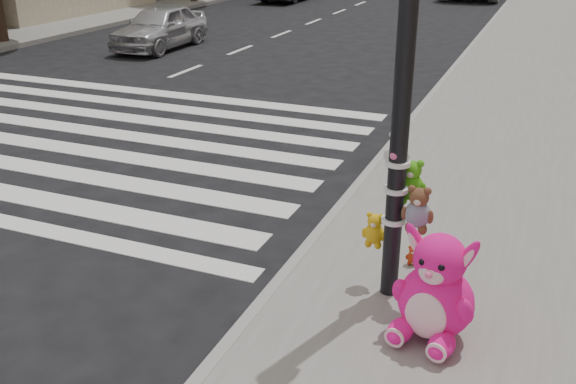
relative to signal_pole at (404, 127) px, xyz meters
The scene contains 8 objects.
ground 3.65m from the signal_pole, 145.31° to the right, with size 120.00×120.00×0.00m, color black.
sidewalk_far 24.36m from the signal_pole, 131.57° to the left, with size 6.00×80.00×0.14m, color slate.
curb_edge 8.42m from the signal_pole, 97.50° to the left, with size 0.12×80.00×0.15m, color gray.
crosswalk 8.08m from the signal_pole, 154.62° to the left, with size 11.00×6.00×0.01m, color silver, non-canonical shape.
signal_pole is the anchor object (origin of this frame).
pink_bunny 1.42m from the signal_pole, 49.57° to the right, with size 0.73×0.82×0.99m.
red_teddy 1.63m from the signal_pole, 83.55° to the left, with size 0.14×0.10×0.21m, color #B83312, non-canonical shape.
car_silver_far 14.15m from the signal_pole, 131.46° to the left, with size 1.44×3.57×1.22m, color #B8B9BD.
Camera 1 is at (3.70, -3.39, 3.38)m, focal length 40.00 mm.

